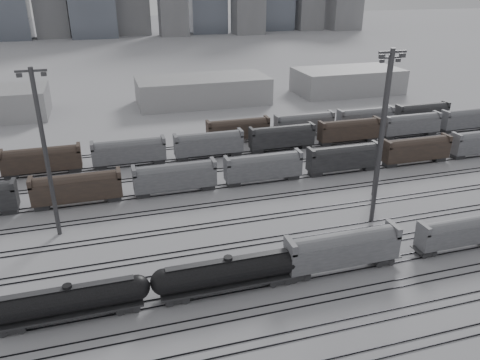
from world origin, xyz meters
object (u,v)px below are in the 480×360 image
object	(u,v)px
tank_car_b	(228,272)
hopper_car_b	(461,231)
hopper_car_a	(343,248)
light_mast_c	(382,136)
tank_car_a	(70,300)

from	to	relation	value
tank_car_b	hopper_car_b	xyz separation A→B (m)	(34.66, 0.00, 0.22)
tank_car_b	hopper_car_b	distance (m)	34.66
hopper_car_a	light_mast_c	bearing A→B (deg)	44.15
hopper_car_a	tank_car_a	bearing A→B (deg)	180.00
tank_car_a	hopper_car_a	xyz separation A→B (m)	(34.58, 0.00, 0.87)
tank_car_b	hopper_car_a	distance (m)	15.78
tank_car_b	hopper_car_b	world-z (taller)	hopper_car_b
hopper_car_b	light_mast_c	xyz separation A→B (m)	(-7.58, 10.98, 11.56)
light_mast_c	tank_car_a	bearing A→B (deg)	-166.54
tank_car_a	hopper_car_b	size ratio (longest dim) A/B	1.35
tank_car_b	hopper_car_b	bearing A→B (deg)	0.00
hopper_car_a	hopper_car_b	world-z (taller)	hopper_car_a
tank_car_b	hopper_car_a	xyz separation A→B (m)	(15.77, 0.00, 0.72)
hopper_car_a	tank_car_b	bearing A→B (deg)	180.00
light_mast_c	hopper_car_a	bearing A→B (deg)	-135.85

